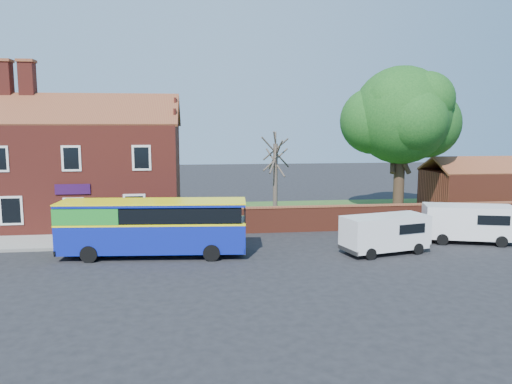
{
  "coord_description": "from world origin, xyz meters",
  "views": [
    {
      "loc": [
        0.03,
        -22.55,
        6.56
      ],
      "look_at": [
        3.5,
        5.0,
        2.78
      ],
      "focal_mm": 35.0,
      "sensor_mm": 36.0,
      "label": 1
    }
  ],
  "objects": [
    {
      "name": "kerb",
      "position": [
        -7.0,
        4.0,
        0.07
      ],
      "size": [
        18.0,
        0.15,
        0.14
      ],
      "primitive_type": "cube",
      "color": "slate",
      "rests_on": "ground"
    },
    {
      "name": "ground",
      "position": [
        0.0,
        0.0,
        0.0
      ],
      "size": [
        120.0,
        120.0,
        0.0
      ],
      "primitive_type": "plane",
      "color": "black",
      "rests_on": "ground"
    },
    {
      "name": "van_far",
      "position": [
        15.22,
        3.06,
        1.17
      ],
      "size": [
        5.1,
        3.18,
        2.09
      ],
      "rotation": [
        0.0,
        0.0,
        -0.29
      ],
      "color": "white",
      "rests_on": "ground"
    },
    {
      "name": "bus",
      "position": [
        -2.29,
        2.31,
        1.59
      ],
      "size": [
        9.33,
        3.07,
        2.8
      ],
      "rotation": [
        0.0,
        0.0,
        -0.08
      ],
      "color": "#0E1D9C",
      "rests_on": "ground"
    },
    {
      "name": "boundary_wall",
      "position": [
        13.0,
        7.0,
        0.81
      ],
      "size": [
        22.0,
        0.38,
        1.6
      ],
      "color": "maroon",
      "rests_on": "ground"
    },
    {
      "name": "outbuilding",
      "position": [
        22.0,
        13.0,
        1.61
      ],
      "size": [
        8.2,
        5.06,
        4.17
      ],
      "color": "maroon",
      "rests_on": "ground"
    },
    {
      "name": "grass_strip",
      "position": [
        13.0,
        13.0,
        0.02
      ],
      "size": [
        26.0,
        12.0,
        0.04
      ],
      "primitive_type": "cube",
      "color": "#426B28",
      "rests_on": "ground"
    },
    {
      "name": "large_tree",
      "position": [
        14.83,
        11.84,
        6.97
      ],
      "size": [
        8.73,
        6.91,
        10.65
      ],
      "color": "black",
      "rests_on": "ground"
    },
    {
      "name": "pavement",
      "position": [
        -7.0,
        5.75,
        0.06
      ],
      "size": [
        18.0,
        3.5,
        0.12
      ],
      "primitive_type": "cube",
      "color": "gray",
      "rests_on": "ground"
    },
    {
      "name": "shop_building",
      "position": [
        -7.02,
        11.5,
        3.41
      ],
      "size": [
        12.3,
        8.13,
        10.5
      ],
      "color": "maroon",
      "rests_on": "ground"
    },
    {
      "name": "van_near",
      "position": [
        9.72,
        1.39,
        1.09
      ],
      "size": [
        4.73,
        2.8,
        1.95
      ],
      "rotation": [
        0.0,
        0.0,
        0.25
      ],
      "color": "white",
      "rests_on": "ground"
    },
    {
      "name": "bare_tree",
      "position": [
        5.37,
        9.66,
        2.98
      ],
      "size": [
        2.17,
        2.59,
        5.8
      ],
      "color": "#4C4238",
      "rests_on": "ground"
    }
  ]
}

